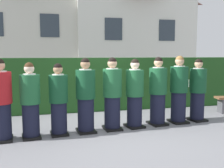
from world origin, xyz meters
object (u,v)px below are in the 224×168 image
at_px(student_front_row_4, 112,95).
at_px(student_front_row_3, 86,97).
at_px(student_in_red_blazer, 1,102).
at_px(student_front_row_8, 198,91).
at_px(student_front_row_5, 135,95).
at_px(student_front_row_1, 30,102).
at_px(student_front_row_7, 179,91).
at_px(student_front_row_6, 158,93).
at_px(student_front_row_2, 59,101).

bearing_deg(student_front_row_4, student_front_row_3, -173.77).
height_order(student_in_red_blazer, student_front_row_8, student_in_red_blazer).
bearing_deg(student_front_row_5, student_front_row_4, -174.65).
bearing_deg(student_front_row_1, student_in_red_blazer, -174.24).
bearing_deg(student_front_row_5, student_in_red_blazer, -173.74).
bearing_deg(student_in_red_blazer, student_front_row_5, 6.26).
xyz_separation_m(student_in_red_blazer, student_front_row_7, (4.10, 0.46, 0.02)).
bearing_deg(student_front_row_3, student_front_row_4, 6.23).
height_order(student_in_red_blazer, student_front_row_6, student_front_row_6).
relative_size(student_front_row_5, student_front_row_7, 0.96).
relative_size(student_front_row_7, student_front_row_8, 1.05).
bearing_deg(student_front_row_3, student_front_row_5, 5.81).
relative_size(student_front_row_3, student_front_row_7, 0.97).
xyz_separation_m(student_front_row_3, student_front_row_5, (1.18, 0.12, -0.01)).
height_order(student_front_row_4, student_front_row_7, student_front_row_7).
relative_size(student_front_row_1, student_front_row_8, 0.97).
bearing_deg(student_front_row_2, student_front_row_6, 6.49).
height_order(student_front_row_1, student_front_row_8, student_front_row_8).
bearing_deg(student_front_row_5, student_front_row_2, -174.07).
distance_m(student_front_row_4, student_front_row_5, 0.56).
height_order(student_front_row_6, student_front_row_8, student_front_row_6).
relative_size(student_front_row_1, student_front_row_6, 0.94).
distance_m(student_front_row_6, student_front_row_8, 1.17).
bearing_deg(student_front_row_6, student_in_red_blazer, -173.42).
height_order(student_front_row_2, student_front_row_8, student_front_row_8).
distance_m(student_front_row_2, student_front_row_3, 0.59).
xyz_separation_m(student_front_row_1, student_front_row_5, (2.33, 0.26, 0.03)).
xyz_separation_m(student_front_row_1, student_front_row_3, (1.16, 0.14, 0.04)).
xyz_separation_m(student_front_row_5, student_front_row_6, (0.63, 0.09, 0.02)).
bearing_deg(student_front_row_8, student_front_row_7, -173.61).
bearing_deg(student_front_row_7, student_front_row_1, -173.56).
distance_m(student_front_row_7, student_front_row_8, 0.58).
distance_m(student_in_red_blazer, student_front_row_3, 1.72).
xyz_separation_m(student_front_row_3, student_front_row_6, (1.80, 0.21, 0.01)).
bearing_deg(student_front_row_1, student_front_row_7, 6.44).
distance_m(student_front_row_6, student_front_row_7, 0.59).
relative_size(student_front_row_3, student_front_row_6, 0.99).
bearing_deg(student_front_row_4, student_front_row_5, 5.35).
bearing_deg(student_front_row_7, student_in_red_blazer, -173.65).
relative_size(student_in_red_blazer, student_front_row_5, 1.01).
height_order(student_front_row_6, student_front_row_7, student_front_row_7).
distance_m(student_front_row_2, student_front_row_6, 2.41).
distance_m(student_front_row_5, student_front_row_7, 1.22).
height_order(student_front_row_2, student_front_row_3, student_front_row_3).
bearing_deg(student_front_row_3, student_front_row_1, -173.05).
relative_size(student_front_row_5, student_front_row_8, 1.01).
relative_size(student_front_row_1, student_front_row_3, 0.95).
relative_size(student_front_row_2, student_front_row_3, 0.93).
distance_m(student_front_row_1, student_front_row_5, 2.35).
bearing_deg(student_front_row_1, student_front_row_3, 6.95).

